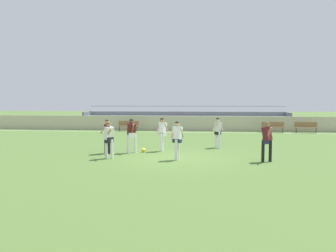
# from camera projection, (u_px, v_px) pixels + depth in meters

# --- Properties ---
(ground_plane) EXTENTS (160.00, 160.00, 0.00)m
(ground_plane) POSITION_uv_depth(u_px,v_px,m) (175.00, 158.00, 14.70)
(ground_plane) COLOR #4C6B30
(field_line_sideline) EXTENTS (44.00, 0.12, 0.01)m
(field_line_sideline) POSITION_uv_depth(u_px,v_px,m) (189.00, 132.00, 27.57)
(field_line_sideline) COLOR white
(field_line_sideline) RESTS_ON ground
(sideline_wall) EXTENTS (48.00, 0.16, 1.30)m
(sideline_wall) POSITION_uv_depth(u_px,v_px,m) (190.00, 123.00, 29.29)
(sideline_wall) COLOR beige
(sideline_wall) RESTS_ON ground
(bleacher_stand) EXTENTS (19.17, 2.34, 2.18)m
(bleacher_stand) POSITION_uv_depth(u_px,v_px,m) (184.00, 119.00, 31.11)
(bleacher_stand) COLOR #9EA3AD
(bleacher_stand) RESTS_ON ground
(bench_centre_sideline) EXTENTS (1.80, 0.40, 0.90)m
(bench_centre_sideline) POSITION_uv_depth(u_px,v_px,m) (128.00, 125.00, 28.70)
(bench_centre_sideline) COLOR olive
(bench_centre_sideline) RESTS_ON ground
(bench_near_bin) EXTENTS (1.80, 0.40, 0.90)m
(bench_near_bin) POSITION_uv_depth(u_px,v_px,m) (273.00, 126.00, 27.31)
(bench_near_bin) COLOR olive
(bench_near_bin) RESTS_ON ground
(bench_near_wall_gap) EXTENTS (1.80, 0.40, 0.90)m
(bench_near_wall_gap) POSITION_uv_depth(u_px,v_px,m) (306.00, 126.00, 27.01)
(bench_near_wall_gap) COLOR olive
(bench_near_wall_gap) RESTS_ON ground
(player_white_deep_cover) EXTENTS (0.63, 0.52, 1.71)m
(player_white_deep_cover) POSITION_uv_depth(u_px,v_px,m) (162.00, 131.00, 16.78)
(player_white_deep_cover) COLOR white
(player_white_deep_cover) RESTS_ON ground
(player_dark_dropping_back) EXTENTS (0.49, 0.74, 1.69)m
(player_dark_dropping_back) POSITION_uv_depth(u_px,v_px,m) (132.00, 133.00, 16.23)
(player_dark_dropping_back) COLOR white
(player_dark_dropping_back) RESTS_ON ground
(player_white_overlapping) EXTENTS (0.48, 0.68, 1.64)m
(player_white_overlapping) POSITION_uv_depth(u_px,v_px,m) (109.00, 137.00, 14.59)
(player_white_overlapping) COLOR white
(player_white_overlapping) RESTS_ON ground
(player_white_wide_right) EXTENTS (0.60, 0.47, 1.69)m
(player_white_wide_right) POSITION_uv_depth(u_px,v_px,m) (177.00, 137.00, 14.19)
(player_white_wide_right) COLOR white
(player_white_wide_right) RESTS_ON ground
(player_white_challenging) EXTENTS (0.64, 0.51, 1.66)m
(player_white_challenging) POSITION_uv_depth(u_px,v_px,m) (218.00, 130.00, 18.06)
(player_white_challenging) COLOR white
(player_white_challenging) RESTS_ON ground
(player_dark_wide_left) EXTENTS (0.50, 0.64, 1.69)m
(player_dark_wide_left) POSITION_uv_depth(u_px,v_px,m) (267.00, 138.00, 13.78)
(player_dark_wide_left) COLOR black
(player_dark_wide_left) RESTS_ON ground
(player_dark_trailing_run) EXTENTS (0.63, 0.45, 1.68)m
(player_dark_trailing_run) POSITION_uv_depth(u_px,v_px,m) (107.00, 133.00, 16.01)
(player_dark_trailing_run) COLOR black
(player_dark_trailing_run) RESTS_ON ground
(soccer_ball) EXTENTS (0.22, 0.22, 0.22)m
(soccer_ball) POSITION_uv_depth(u_px,v_px,m) (143.00, 150.00, 16.50)
(soccer_ball) COLOR yellow
(soccer_ball) RESTS_ON ground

